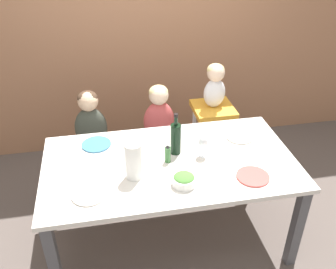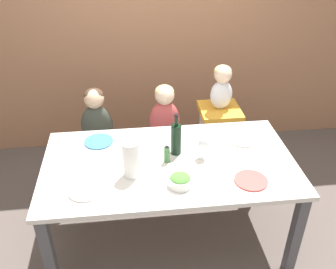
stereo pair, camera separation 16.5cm
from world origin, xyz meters
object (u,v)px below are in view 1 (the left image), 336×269
object	(u,v)px
person_baby_right	(215,83)
dinner_plate_front_right	(253,176)
chair_right_highchair	(212,122)
paper_towel_roll	(134,161)
person_child_left	(90,119)
dinner_plate_front_left	(89,194)
person_child_center	(159,113)
wine_bottle	(176,138)
dinner_plate_back_left	(96,144)
salad_bowl_large	(184,180)
wine_glass_near	(204,142)
chair_far_left	(94,152)
dinner_plate_back_right	(240,136)
chair_far_center	(159,145)

from	to	relation	value
person_baby_right	dinner_plate_front_right	distance (m)	1.05
chair_right_highchair	dinner_plate_front_right	distance (m)	1.04
chair_right_highchair	paper_towel_roll	xyz separation A→B (m)	(-0.81, -0.87, 0.29)
person_child_left	person_baby_right	size ratio (longest dim) A/B	1.32
dinner_plate_front_left	dinner_plate_front_right	xyz separation A→B (m)	(1.08, -0.02, 0.00)
person_child_left	person_child_center	size ratio (longest dim) A/B	1.00
dinner_plate_front_left	dinner_plate_front_right	size ratio (longest dim) A/B	1.00
wine_bottle	dinner_plate_back_left	bearing A→B (deg)	159.78
chair_right_highchair	salad_bowl_large	bearing A→B (deg)	-116.56
wine_glass_near	dinner_plate_front_right	world-z (taller)	wine_glass_near
person_baby_right	chair_right_highchair	bearing A→B (deg)	-90.00
person_child_center	salad_bowl_large	distance (m)	1.01
dinner_plate_front_right	person_child_left	bearing A→B (deg)	135.90
dinner_plate_front_left	wine_glass_near	bearing A→B (deg)	18.88
dinner_plate_front_right	chair_far_left	bearing A→B (deg)	135.94
salad_bowl_large	dinner_plate_back_left	world-z (taller)	salad_bowl_large
dinner_plate_back_right	salad_bowl_large	bearing A→B (deg)	-139.46
person_baby_right	wine_glass_near	size ratio (longest dim) A/B	2.37
chair_right_highchair	salad_bowl_large	world-z (taller)	salad_bowl_large
person_baby_right	paper_towel_roll	bearing A→B (deg)	-132.98
dinner_plate_back_left	dinner_plate_front_right	bearing A→B (deg)	-30.13
person_child_left	person_child_center	bearing A→B (deg)	0.00
chair_right_highchair	dinner_plate_front_right	bearing A→B (deg)	-91.96
wine_bottle	dinner_plate_front_right	world-z (taller)	wine_bottle
wine_glass_near	dinner_plate_back_left	xyz separation A→B (m)	(-0.75, 0.29, -0.11)
salad_bowl_large	dinner_plate_back_right	xyz separation A→B (m)	(0.56, 0.48, -0.03)
chair_right_highchair	person_child_center	xyz separation A→B (m)	(-0.50, 0.00, 0.14)
person_child_left	person_child_center	world-z (taller)	same
person_child_center	salad_bowl_large	world-z (taller)	person_child_center
chair_far_left	salad_bowl_large	world-z (taller)	salad_bowl_large
person_baby_right	dinner_plate_front_right	xyz separation A→B (m)	(-0.04, -1.03, -0.22)
person_baby_right	dinner_plate_back_left	world-z (taller)	person_baby_right
person_child_left	wine_glass_near	distance (m)	1.09
dinner_plate_back_right	dinner_plate_front_right	distance (m)	0.50
chair_right_highchair	dinner_plate_back_left	distance (m)	1.15
salad_bowl_large	dinner_plate_front_left	size ratio (longest dim) A/B	0.71
paper_towel_roll	dinner_plate_back_left	bearing A→B (deg)	118.90
chair_far_left	dinner_plate_back_left	bearing A→B (deg)	-84.41
dinner_plate_front_left	dinner_plate_back_right	size ratio (longest dim) A/B	1.00
wine_bottle	paper_towel_roll	world-z (taller)	wine_bottle
wine_bottle	salad_bowl_large	xyz separation A→B (m)	(-0.02, -0.37, -0.09)
person_child_center	person_baby_right	distance (m)	0.56
paper_towel_roll	wine_glass_near	size ratio (longest dim) A/B	1.54
paper_towel_roll	wine_bottle	bearing A→B (deg)	34.45
person_child_center	person_child_left	bearing A→B (deg)	180.00
chair_far_center	salad_bowl_large	distance (m)	1.09
wine_glass_near	dinner_plate_front_right	distance (m)	0.42
wine_glass_near	salad_bowl_large	xyz separation A→B (m)	(-0.21, -0.29, -0.08)
chair_far_left	dinner_plate_front_left	xyz separation A→B (m)	(-0.02, -1.00, 0.37)
dinner_plate_front_right	dinner_plate_back_right	bearing A→B (deg)	79.98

